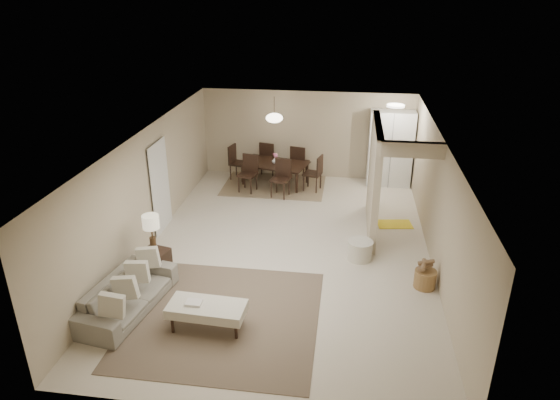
# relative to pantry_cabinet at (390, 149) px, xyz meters

# --- Properties ---
(floor) EXTENTS (9.00, 9.00, 0.00)m
(floor) POSITION_rel_pantry_cabinet_xyz_m (-2.35, -4.15, -1.05)
(floor) COLOR beige
(floor) RESTS_ON ground
(ceiling) EXTENTS (9.00, 9.00, 0.00)m
(ceiling) POSITION_rel_pantry_cabinet_xyz_m (-2.35, -4.15, 1.45)
(ceiling) COLOR white
(ceiling) RESTS_ON back_wall
(back_wall) EXTENTS (6.00, 0.00, 6.00)m
(back_wall) POSITION_rel_pantry_cabinet_xyz_m (-2.35, 0.35, 0.20)
(back_wall) COLOR #C2B193
(back_wall) RESTS_ON floor
(left_wall) EXTENTS (0.00, 9.00, 9.00)m
(left_wall) POSITION_rel_pantry_cabinet_xyz_m (-5.35, -4.15, 0.20)
(left_wall) COLOR #C2B193
(left_wall) RESTS_ON floor
(right_wall) EXTENTS (0.00, 9.00, 9.00)m
(right_wall) POSITION_rel_pantry_cabinet_xyz_m (0.65, -4.15, 0.20)
(right_wall) COLOR #C2B193
(right_wall) RESTS_ON floor
(partition) EXTENTS (0.15, 2.50, 2.50)m
(partition) POSITION_rel_pantry_cabinet_xyz_m (-0.55, -2.90, 0.20)
(partition) COLOR #C2B193
(partition) RESTS_ON floor
(doorway) EXTENTS (0.04, 0.90, 2.04)m
(doorway) POSITION_rel_pantry_cabinet_xyz_m (-5.32, -3.55, -0.03)
(doorway) COLOR black
(doorway) RESTS_ON floor
(pantry_cabinet) EXTENTS (1.20, 0.55, 2.10)m
(pantry_cabinet) POSITION_rel_pantry_cabinet_xyz_m (0.00, 0.00, 0.00)
(pantry_cabinet) COLOR white
(pantry_cabinet) RESTS_ON floor
(flush_light) EXTENTS (0.44, 0.44, 0.05)m
(flush_light) POSITION_rel_pantry_cabinet_xyz_m (-0.05, -0.95, 1.41)
(flush_light) COLOR white
(flush_light) RESTS_ON ceiling
(living_rug) EXTENTS (3.20, 3.20, 0.01)m
(living_rug) POSITION_rel_pantry_cabinet_xyz_m (-3.11, -6.66, -1.04)
(living_rug) COLOR brown
(living_rug) RESTS_ON floor
(sofa) EXTENTS (2.18, 1.14, 0.61)m
(sofa) POSITION_rel_pantry_cabinet_xyz_m (-4.80, -6.66, -0.75)
(sofa) COLOR gray
(sofa) RESTS_ON floor
(ottoman_bench) EXTENTS (1.30, 0.64, 0.45)m
(ottoman_bench) POSITION_rel_pantry_cabinet_xyz_m (-3.31, -6.96, -0.69)
(ottoman_bench) COLOR beige
(ottoman_bench) RESTS_ON living_rug
(side_table) EXTENTS (0.58, 0.58, 0.52)m
(side_table) POSITION_rel_pantry_cabinet_xyz_m (-4.75, -5.51, -0.79)
(side_table) COLOR black
(side_table) RESTS_ON floor
(table_lamp) EXTENTS (0.32, 0.32, 0.76)m
(table_lamp) POSITION_rel_pantry_cabinet_xyz_m (-4.75, -5.51, 0.04)
(table_lamp) COLOR #4B3420
(table_lamp) RESTS_ON side_table
(round_pouf) EXTENTS (0.52, 0.52, 0.41)m
(round_pouf) POSITION_rel_pantry_cabinet_xyz_m (-0.80, -4.33, -0.85)
(round_pouf) COLOR beige
(round_pouf) RESTS_ON floor
(wicker_basket) EXTENTS (0.45, 0.45, 0.35)m
(wicker_basket) POSITION_rel_pantry_cabinet_xyz_m (0.40, -5.22, -0.88)
(wicker_basket) COLOR olive
(wicker_basket) RESTS_ON floor
(dining_rug) EXTENTS (2.80, 2.10, 0.01)m
(dining_rug) POSITION_rel_pantry_cabinet_xyz_m (-3.17, -0.47, -1.04)
(dining_rug) COLOR #877753
(dining_rug) RESTS_ON floor
(dining_table) EXTENTS (1.99, 1.41, 0.63)m
(dining_table) POSITION_rel_pantry_cabinet_xyz_m (-3.17, -0.47, -0.73)
(dining_table) COLOR black
(dining_table) RESTS_ON dining_rug
(dining_chairs) EXTENTS (2.72, 2.23, 1.00)m
(dining_chairs) POSITION_rel_pantry_cabinet_xyz_m (-3.17, -0.47, -0.55)
(dining_chairs) COLOR black
(dining_chairs) RESTS_ON dining_rug
(vase) EXTENTS (0.18, 0.18, 0.16)m
(vase) POSITION_rel_pantry_cabinet_xyz_m (-3.17, -0.47, -0.34)
(vase) COLOR white
(vase) RESTS_ON dining_table
(yellow_mat) EXTENTS (0.87, 0.60, 0.01)m
(yellow_mat) POSITION_rel_pantry_cabinet_xyz_m (0.03, -2.60, -1.04)
(yellow_mat) COLOR yellow
(yellow_mat) RESTS_ON floor
(pendant_light) EXTENTS (0.46, 0.46, 0.71)m
(pendant_light) POSITION_rel_pantry_cabinet_xyz_m (-3.17, -0.47, 0.87)
(pendant_light) COLOR #4B3420
(pendant_light) RESTS_ON ceiling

